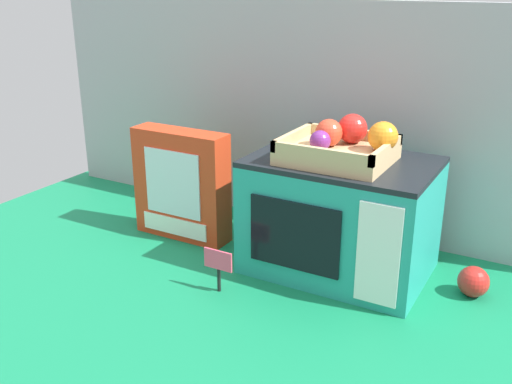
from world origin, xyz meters
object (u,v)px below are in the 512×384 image
object	(u,v)px
cookie_set_box	(181,185)
price_sign	(218,264)
toy_microwave	(340,216)
food_groups_crate	(343,146)
loose_toy_apple	(473,282)

from	to	relation	value
cookie_set_box	price_sign	size ratio (longest dim) A/B	2.90
toy_microwave	food_groups_crate	size ratio (longest dim) A/B	1.71
loose_toy_apple	food_groups_crate	bearing A→B (deg)	-172.96
toy_microwave	price_sign	distance (m)	0.31
food_groups_crate	loose_toy_apple	size ratio (longest dim) A/B	3.51
food_groups_crate	price_sign	world-z (taller)	food_groups_crate
toy_microwave	cookie_set_box	xyz separation A→B (m)	(-0.43, -0.02, 0.01)
food_groups_crate	loose_toy_apple	distance (m)	0.41
toy_microwave	loose_toy_apple	world-z (taller)	toy_microwave
price_sign	toy_microwave	bearing A→B (deg)	50.46
cookie_set_box	price_sign	world-z (taller)	cookie_set_box
price_sign	loose_toy_apple	xyz separation A→B (m)	(0.49, 0.26, -0.03)
food_groups_crate	toy_microwave	bearing A→B (deg)	96.25
food_groups_crate	price_sign	bearing A→B (deg)	-130.91
cookie_set_box	loose_toy_apple	size ratio (longest dim) A/B	4.27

